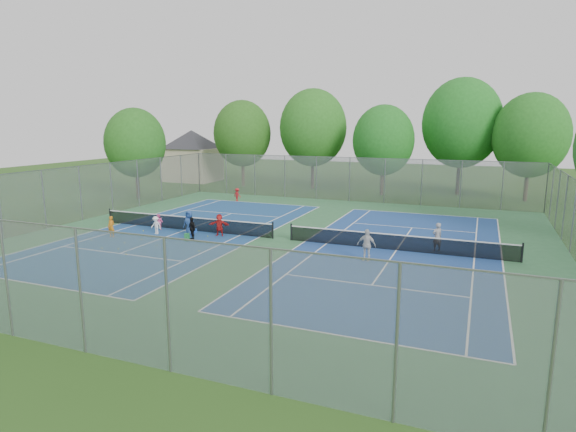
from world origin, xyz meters
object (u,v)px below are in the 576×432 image
(net_left, at_px, (186,224))
(ball_hopper, at_px, (187,237))
(net_right, at_px, (397,243))
(instructor, at_px, (437,237))
(ball_crate, at_px, (193,231))

(net_left, distance_m, ball_hopper, 3.07)
(net_left, distance_m, net_right, 14.00)
(instructor, bearing_deg, net_right, -19.90)
(ball_hopper, bearing_deg, net_right, 11.55)
(net_right, height_order, instructor, instructor)
(net_left, relative_size, net_right, 1.00)
(net_left, relative_size, ball_hopper, 27.13)
(net_left, xyz_separation_m, ball_hopper, (1.77, -2.50, -0.22))
(net_left, bearing_deg, instructor, 2.70)
(net_right, distance_m, ball_hopper, 12.49)
(net_left, height_order, ball_crate, net_left)
(net_right, distance_m, ball_crate, 13.11)
(net_right, height_order, ball_hopper, net_right)
(net_right, distance_m, instructor, 2.26)
(ball_hopper, distance_m, instructor, 14.71)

